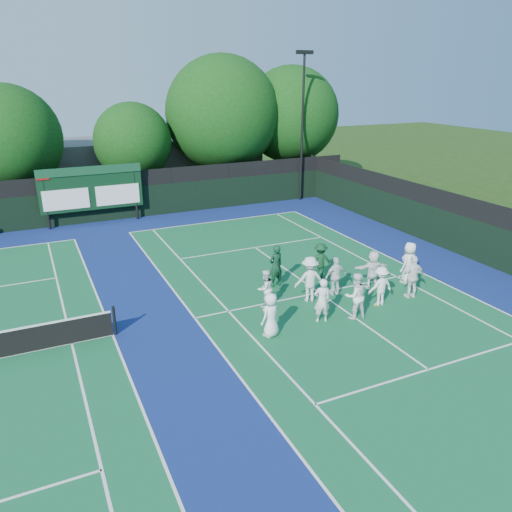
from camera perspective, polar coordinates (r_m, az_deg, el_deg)
name	(u,v)px	position (r m, az deg, el deg)	size (l,w,h in m)	color
ground	(332,302)	(20.42, 8.72, -5.24)	(120.00, 120.00, 0.00)	#1B360E
court_apron	(182,321)	(18.92, -8.51, -7.36)	(34.00, 32.00, 0.01)	navy
near_court	(319,293)	(21.17, 7.24, -4.18)	(11.05, 23.85, 0.01)	#125730
back_fence	(109,199)	(32.37, -16.49, 6.25)	(34.00, 0.08, 3.00)	black
divider_fence_right	(480,235)	(26.40, 24.20, 2.24)	(0.08, 32.00, 3.00)	black
scoreboard	(91,189)	(31.66, -18.32, 7.31)	(6.00, 0.21, 3.55)	black
clubhouse	(143,164)	(40.67, -12.84, 10.20)	(18.00, 6.00, 4.00)	#55555A
light_pole_right	(303,110)	(35.85, 5.38, 16.26)	(1.20, 0.30, 10.12)	black
tree_b	(10,142)	(35.01, -26.34, 11.65)	(6.62, 6.62, 8.21)	#311C0D
tree_c	(135,143)	(35.79, -13.68, 12.40)	(5.22, 5.22, 6.95)	#311C0D
tree_d	(224,116)	(37.50, -3.67, 15.65)	(8.17, 8.17, 10.06)	#311C0D
tree_e	(292,117)	(39.93, 4.16, 15.54)	(7.26, 7.26, 9.33)	#311C0D
tennis_ball_0	(276,327)	(18.27, 2.26, -8.08)	(0.07, 0.07, 0.07)	#D4E51B
tennis_ball_1	(323,260)	(24.72, 7.65, -0.50)	(0.07, 0.07, 0.07)	#D4E51B
tennis_ball_2	(377,283)	(22.50, 13.65, -3.03)	(0.07, 0.07, 0.07)	#D4E51B
tennis_ball_4	(328,273)	(23.19, 8.28, -1.95)	(0.07, 0.07, 0.07)	#D4E51B
tennis_ball_5	(375,305)	(20.41, 13.40, -5.48)	(0.07, 0.07, 0.07)	#D4E51B
player_front_0	(271,315)	(17.39, 1.71, -6.74)	(0.79, 0.51, 1.62)	white
player_front_1	(322,300)	(18.48, 7.56, -5.06)	(0.62, 0.41, 1.71)	white
player_front_2	(355,296)	(18.96, 11.29, -4.47)	(0.87, 0.68, 1.80)	white
player_front_3	(380,286)	(20.26, 14.03, -3.34)	(1.04, 0.60, 1.61)	white
player_front_4	(413,277)	(21.22, 17.49, -2.29)	(1.07, 0.44, 1.82)	white
player_back_0	(265,288)	(19.55, 1.05, -3.73)	(0.74, 0.58, 1.52)	white
player_back_1	(310,279)	(20.06, 6.15, -2.65)	(1.21, 0.70, 1.88)	silver
player_back_2	(336,276)	(20.80, 9.11, -2.28)	(0.97, 0.40, 1.65)	white
player_back_3	(373,269)	(21.82, 13.19, -1.49)	(1.53, 0.49, 1.65)	white
player_back_4	(409,263)	(22.67, 17.07, -0.76)	(0.91, 0.59, 1.85)	white
coach_left	(276,266)	(21.31, 2.28, -1.16)	(0.68, 0.45, 1.87)	#0E331E
coach_right	(320,261)	(22.40, 7.37, -0.56)	(1.06, 0.61, 1.64)	#0E351B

